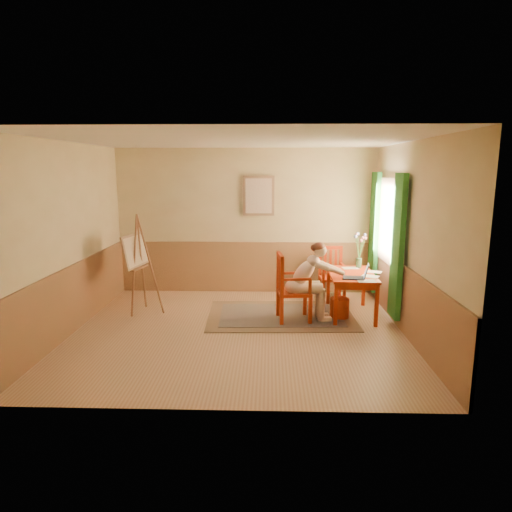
{
  "coord_description": "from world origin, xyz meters",
  "views": [
    {
      "loc": [
        0.46,
        -6.38,
        2.41
      ],
      "look_at": [
        0.25,
        0.55,
        1.05
      ],
      "focal_mm": 31.28,
      "sensor_mm": 36.0,
      "label": 1
    }
  ],
  "objects_px": {
    "table": "(351,278)",
    "chair_back": "(332,274)",
    "easel": "(137,255)",
    "figure": "(309,278)",
    "laptop": "(358,276)",
    "chair_left": "(290,288)"
  },
  "relations": [
    {
      "from": "chair_back",
      "to": "chair_left",
      "type": "bearing_deg",
      "value": -124.13
    },
    {
      "from": "table",
      "to": "chair_back",
      "type": "bearing_deg",
      "value": 102.66
    },
    {
      "from": "chair_back",
      "to": "figure",
      "type": "distance_m",
      "value": 1.31
    },
    {
      "from": "table",
      "to": "laptop",
      "type": "xyz_separation_m",
      "value": [
        0.02,
        -0.38,
        0.14
      ]
    },
    {
      "from": "laptop",
      "to": "easel",
      "type": "relative_size",
      "value": 0.26
    },
    {
      "from": "laptop",
      "to": "easel",
      "type": "distance_m",
      "value": 3.64
    },
    {
      "from": "chair_left",
      "to": "chair_back",
      "type": "relative_size",
      "value": 1.11
    },
    {
      "from": "chair_back",
      "to": "laptop",
      "type": "distance_m",
      "value": 1.32
    },
    {
      "from": "table",
      "to": "chair_back",
      "type": "relative_size",
      "value": 1.23
    },
    {
      "from": "table",
      "to": "chair_left",
      "type": "distance_m",
      "value": 1.07
    },
    {
      "from": "chair_left",
      "to": "figure",
      "type": "distance_m",
      "value": 0.33
    },
    {
      "from": "table",
      "to": "easel",
      "type": "distance_m",
      "value": 3.6
    },
    {
      "from": "figure",
      "to": "laptop",
      "type": "distance_m",
      "value": 0.76
    },
    {
      "from": "chair_back",
      "to": "figure",
      "type": "relative_size",
      "value": 0.78
    },
    {
      "from": "chair_left",
      "to": "figure",
      "type": "height_order",
      "value": "figure"
    },
    {
      "from": "laptop",
      "to": "easel",
      "type": "bearing_deg",
      "value": 172.81
    },
    {
      "from": "figure",
      "to": "easel",
      "type": "distance_m",
      "value": 2.89
    },
    {
      "from": "laptop",
      "to": "figure",
      "type": "bearing_deg",
      "value": 172.92
    },
    {
      "from": "table",
      "to": "chair_back",
      "type": "distance_m",
      "value": 0.92
    },
    {
      "from": "table",
      "to": "chair_left",
      "type": "relative_size",
      "value": 1.11
    },
    {
      "from": "figure",
      "to": "easel",
      "type": "height_order",
      "value": "easel"
    },
    {
      "from": "chair_left",
      "to": "chair_back",
      "type": "height_order",
      "value": "chair_left"
    }
  ]
}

